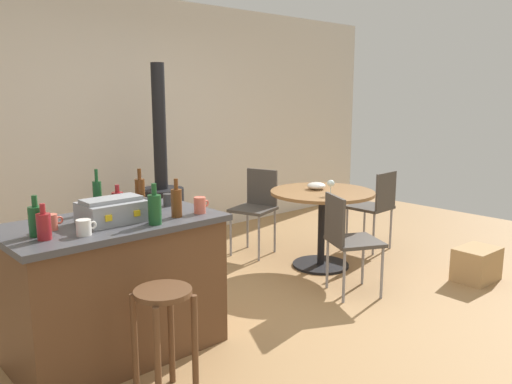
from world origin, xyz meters
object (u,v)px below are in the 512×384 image
object	(u,v)px
bottle_5	(97,196)
cup_1	(168,200)
cup_4	(84,227)
bottle_6	(176,202)
folding_chair_left	(375,204)
wine_glass	(331,184)
bottle_0	(140,192)
toolbox	(112,211)
wooden_stool	(164,321)
dining_table	(322,209)
cup_3	(142,204)
bottle_4	(44,226)
serving_bowl	(316,186)
cardboard_box	(477,264)
bottle_2	(36,220)
folding_chair_near	(256,204)
cup_2	(200,205)
folding_chair_far	(347,236)
bottle_1	(155,209)
wood_stove	(162,212)
cup_0	(52,222)
bottle_3	(118,201)
kitchen_island	(115,287)

from	to	relation	value
bottle_5	cup_1	bearing A→B (deg)	-17.51
cup_4	bottle_6	bearing A→B (deg)	1.45
folding_chair_left	wine_glass	xyz separation A→B (m)	(-0.95, -0.15, 0.35)
bottle_0	toolbox	bearing A→B (deg)	-141.41
wooden_stool	dining_table	xyz separation A→B (m)	(2.36, 0.89, 0.12)
cup_3	cup_1	bearing A→B (deg)	-2.02
bottle_4	wine_glass	distance (m)	2.67
serving_bowl	cup_4	bearing A→B (deg)	-168.12
cardboard_box	bottle_5	bearing A→B (deg)	157.45
bottle_6	folding_chair_left	bearing A→B (deg)	8.07
toolbox	bottle_6	size ratio (longest dim) A/B	1.49
cup_3	bottle_0	bearing A→B (deg)	63.90
bottle_2	cup_3	bearing A→B (deg)	13.75
folding_chair_left	bottle_0	size ratio (longest dim) A/B	3.24
folding_chair_near	bottle_5	world-z (taller)	bottle_5
folding_chair_near	bottle_0	size ratio (longest dim) A/B	3.31
folding_chair_left	cup_4	xyz separation A→B (m)	(-3.42, -0.41, 0.42)
bottle_6	wine_glass	xyz separation A→B (m)	(1.84, 0.24, -0.13)
wooden_stool	cup_2	bearing A→B (deg)	37.50
folding_chair_far	bottle_2	world-z (taller)	bottle_2
bottle_1	wood_stove	bearing A→B (deg)	56.99
folding_chair_left	toolbox	world-z (taller)	toolbox
cup_0	wooden_stool	bearing A→B (deg)	-65.35
bottle_3	cup_2	bearing A→B (deg)	-48.06
folding_chair_near	folding_chair_left	world-z (taller)	folding_chair_near
cup_1	wooden_stool	bearing A→B (deg)	-125.19
wood_stove	wine_glass	distance (m)	1.72
bottle_3	bottle_5	distance (m)	0.14
wooden_stool	bottle_0	xyz separation A→B (m)	(0.40, 0.91, 0.54)
cardboard_box	cup_0	bearing A→B (deg)	163.73
bottle_5	serving_bowl	distance (m)	2.30
cup_1	cup_2	world-z (taller)	cup_2
cup_3	serving_bowl	distance (m)	2.05
kitchen_island	dining_table	world-z (taller)	kitchen_island
folding_chair_far	cup_1	xyz separation A→B (m)	(-1.41, 0.51, 0.43)
bottle_1	wine_glass	distance (m)	2.07
bottle_6	cup_4	bearing A→B (deg)	-178.55
toolbox	serving_bowl	xyz separation A→B (m)	(2.34, 0.37, -0.17)
wooden_stool	cardboard_box	bearing A→B (deg)	-5.86
wood_stove	serving_bowl	bearing A→B (deg)	-46.47
folding_chair_left	bottle_4	world-z (taller)	bottle_4
serving_bowl	cup_0	bearing A→B (deg)	-173.39
dining_table	cup_3	size ratio (longest dim) A/B	8.37
wooden_stool	folding_chair_near	world-z (taller)	folding_chair_near
folding_chair_far	cardboard_box	size ratio (longest dim) A/B	2.09
bottle_2	bottle_6	xyz separation A→B (m)	(0.83, -0.15, 0.01)
kitchen_island	wood_stove	world-z (taller)	wood_stove
folding_chair_far	bottle_6	bearing A→B (deg)	173.36
folding_chair_left	dining_table	bearing A→B (deg)	177.42
serving_bowl	cup_3	bearing A→B (deg)	-174.47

